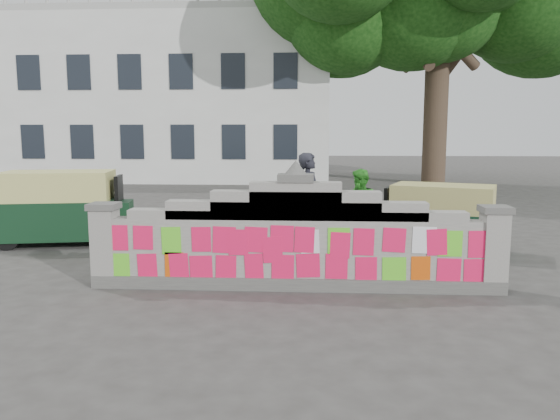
{
  "coord_description": "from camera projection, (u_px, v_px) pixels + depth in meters",
  "views": [
    {
      "loc": [
        0.26,
        -8.32,
        2.43
      ],
      "look_at": [
        -0.3,
        1.0,
        1.1
      ],
      "focal_mm": 35.0,
      "sensor_mm": 36.0,
      "label": 1
    }
  ],
  "objects": [
    {
      "name": "pedestrian",
      "position": [
        360.0,
        208.0,
        11.72
      ],
      "size": [
        0.92,
        1.0,
        1.66
      ],
      "primitive_type": "imported",
      "rotation": [
        0.0,
        0.0,
        -1.12
      ],
      "color": "green",
      "rests_on": "ground"
    },
    {
      "name": "parapet_wall",
      "position": [
        295.0,
        242.0,
        8.46
      ],
      "size": [
        6.48,
        0.44,
        2.01
      ],
      "color": "#4C4C49",
      "rests_on": "ground"
    },
    {
      "name": "rickshaw_right",
      "position": [
        439.0,
        217.0,
        11.17
      ],
      "size": [
        2.56,
        1.84,
        1.38
      ],
      "rotation": [
        0.0,
        0.0,
        2.77
      ],
      "color": "black",
      "rests_on": "ground"
    },
    {
      "name": "ground",
      "position": [
        295.0,
        288.0,
        8.58
      ],
      "size": [
        100.0,
        100.0,
        0.0
      ],
      "primitive_type": "plane",
      "color": "#383533",
      "rests_on": "ground"
    },
    {
      "name": "building",
      "position": [
        182.0,
        104.0,
        30.15
      ],
      "size": [
        16.0,
        10.0,
        8.9
      ],
      "color": "silver",
      "rests_on": "ground"
    },
    {
      "name": "cyclist_bike",
      "position": [
        309.0,
        232.0,
        10.48
      ],
      "size": [
        2.14,
        1.45,
        1.06
      ],
      "primitive_type": "imported",
      "rotation": [
        0.0,
        0.0,
        1.16
      ],
      "color": "black",
      "rests_on": "ground"
    },
    {
      "name": "rickshaw_left",
      "position": [
        63.0,
        206.0,
        11.91
      ],
      "size": [
        2.97,
        1.77,
        1.6
      ],
      "rotation": [
        0.0,
        0.0,
        0.19
      ],
      "color": "black",
      "rests_on": "ground"
    },
    {
      "name": "cyclist_rider",
      "position": [
        309.0,
        213.0,
        10.43
      ],
      "size": [
        0.66,
        0.77,
        1.8
      ],
      "primitive_type": "imported",
      "rotation": [
        0.0,
        0.0,
        1.16
      ],
      "color": "#212129",
      "rests_on": "ground"
    }
  ]
}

